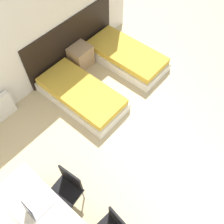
# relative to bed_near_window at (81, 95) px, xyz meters

# --- Properties ---
(ground_plane) EXTENTS (20.00, 20.00, 0.00)m
(ground_plane) POSITION_rel_bed_near_window_xyz_m (-0.11, -3.37, -0.18)
(ground_plane) COLOR beige
(wall_back) EXTENTS (5.57, 0.05, 2.70)m
(wall_back) POSITION_rel_bed_near_window_xyz_m (-0.11, 1.04, 1.17)
(wall_back) COLOR white
(wall_back) RESTS_ON ground_plane
(headboard_panel) EXTENTS (2.59, 0.03, 1.15)m
(headboard_panel) POSITION_rel_bed_near_window_xyz_m (0.77, 1.01, 0.40)
(headboard_panel) COLOR black
(headboard_panel) RESTS_ON ground_plane
(bed_near_window) EXTENTS (0.95, 1.95, 0.36)m
(bed_near_window) POSITION_rel_bed_near_window_xyz_m (0.00, 0.00, 0.00)
(bed_near_window) COLOR silver
(bed_near_window) RESTS_ON ground_plane
(bed_near_door) EXTENTS (0.95, 1.95, 0.36)m
(bed_near_door) POSITION_rel_bed_near_window_xyz_m (1.54, 0.00, 0.00)
(bed_near_door) COLOR silver
(bed_near_door) RESTS_ON ground_plane
(nightstand) EXTENTS (0.49, 0.43, 0.52)m
(nightstand) POSITION_rel_bed_near_window_xyz_m (0.77, 0.76, 0.08)
(nightstand) COLOR tan
(nightstand) RESTS_ON ground_plane
(chair_near_laptop) EXTENTS (0.49, 0.49, 0.88)m
(chair_near_laptop) POSITION_rel_bed_near_window_xyz_m (-1.64, -1.33, 0.31)
(chair_near_laptop) COLOR black
(chair_near_laptop) RESTS_ON ground_plane
(laptop) EXTENTS (0.35, 0.23, 0.36)m
(laptop) POSITION_rel_bed_near_window_xyz_m (-2.13, -1.33, 0.67)
(laptop) COLOR silver
(laptop) RESTS_ON desk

